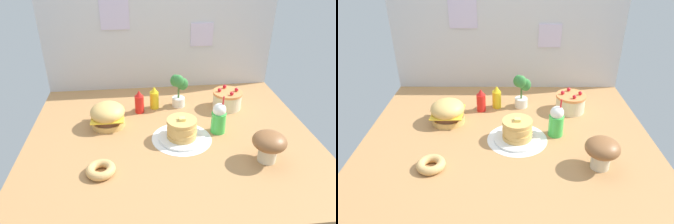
{
  "view_description": "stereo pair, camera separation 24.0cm",
  "coord_description": "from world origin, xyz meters",
  "views": [
    {
      "loc": [
        -0.24,
        -1.95,
        1.31
      ],
      "look_at": [
        -0.01,
        0.13,
        0.13
      ],
      "focal_mm": 33.48,
      "sensor_mm": 36.0,
      "label": 1
    },
    {
      "loc": [
        0.0,
        -1.96,
        1.31
      ],
      "look_at": [
        -0.01,
        0.13,
        0.13
      ],
      "focal_mm": 33.48,
      "sensor_mm": 36.0,
      "label": 2
    }
  ],
  "objects": [
    {
      "name": "ground_plane",
      "position": [
        0.0,
        0.0,
        -0.01
      ],
      "size": [
        2.14,
        1.81,
        0.02
      ],
      "primitive_type": "cube",
      "color": "#B27F4C"
    },
    {
      "name": "back_wall",
      "position": [
        -0.0,
        0.9,
        0.46
      ],
      "size": [
        2.14,
        0.04,
        0.92
      ],
      "color": "silver",
      "rests_on": "ground_plane"
    },
    {
      "name": "doily_mat",
      "position": [
        0.07,
        -0.05,
        0.0
      ],
      "size": [
        0.44,
        0.44,
        0.0
      ],
      "primitive_type": "cylinder",
      "color": "white",
      "rests_on": "ground_plane"
    },
    {
      "name": "burger",
      "position": [
        -0.48,
        0.21,
        0.09
      ],
      "size": [
        0.27,
        0.27,
        0.19
      ],
      "color": "#DBA859",
      "rests_on": "ground_plane"
    },
    {
      "name": "pancake_stack",
      "position": [
        0.07,
        -0.05,
        0.07
      ],
      "size": [
        0.34,
        0.34,
        0.18
      ],
      "color": "white",
      "rests_on": "doily_mat"
    },
    {
      "name": "layer_cake",
      "position": [
        0.53,
        0.4,
        0.08
      ],
      "size": [
        0.25,
        0.25,
        0.18
      ],
      "color": "beige",
      "rests_on": "ground_plane"
    },
    {
      "name": "ketchup_bottle",
      "position": [
        -0.22,
        0.39,
        0.09
      ],
      "size": [
        0.08,
        0.08,
        0.2
      ],
      "color": "red",
      "rests_on": "ground_plane"
    },
    {
      "name": "mustard_bottle",
      "position": [
        -0.09,
        0.46,
        0.09
      ],
      "size": [
        0.08,
        0.08,
        0.2
      ],
      "color": "yellow",
      "rests_on": "ground_plane"
    },
    {
      "name": "cream_soda_cup",
      "position": [
        0.36,
        0.02,
        0.12
      ],
      "size": [
        0.11,
        0.11,
        0.3
      ],
      "color": "green",
      "rests_on": "ground_plane"
    },
    {
      "name": "donut_pink_glaze",
      "position": [
        -0.49,
        -0.38,
        0.03
      ],
      "size": [
        0.19,
        0.19,
        0.06
      ],
      "color": "tan",
      "rests_on": "ground_plane"
    },
    {
      "name": "potted_plant",
      "position": [
        0.12,
        0.47,
        0.16
      ],
      "size": [
        0.15,
        0.12,
        0.31
      ],
      "color": "white",
      "rests_on": "ground_plane"
    },
    {
      "name": "mushroom_stool",
      "position": [
        0.6,
        -0.36,
        0.13
      ],
      "size": [
        0.22,
        0.22,
        0.21
      ],
      "color": "beige",
      "rests_on": "ground_plane"
    }
  ]
}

